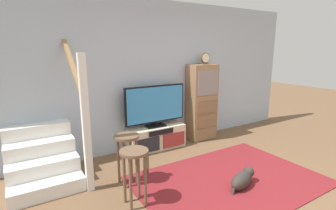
{
  "coord_description": "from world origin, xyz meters",
  "views": [
    {
      "loc": [
        -2.48,
        -1.76,
        1.85
      ],
      "look_at": [
        -0.28,
        1.81,
        0.91
      ],
      "focal_mm": 27.21,
      "sensor_mm": 36.0,
      "label": 1
    }
  ],
  "objects_px": {
    "bar_stool_far": "(127,148)",
    "bar_stool_near": "(134,164)",
    "television": "(155,105)",
    "dog": "(243,179)",
    "side_cabinet": "(202,102)",
    "desk_clock": "(205,58)",
    "media_console": "(156,138)"
  },
  "relations": [
    {
      "from": "desk_clock",
      "to": "dog",
      "type": "bearing_deg",
      "value": -113.38
    },
    {
      "from": "media_console",
      "to": "dog",
      "type": "bearing_deg",
      "value": -79.69
    },
    {
      "from": "television",
      "to": "side_cabinet",
      "type": "xyz_separation_m",
      "value": [
        1.07,
        -0.01,
        -0.07
      ]
    },
    {
      "from": "side_cabinet",
      "to": "desk_clock",
      "type": "distance_m",
      "value": 0.89
    },
    {
      "from": "television",
      "to": "bar_stool_far",
      "type": "bearing_deg",
      "value": -135.83
    },
    {
      "from": "bar_stool_near",
      "to": "bar_stool_far",
      "type": "height_order",
      "value": "bar_stool_far"
    },
    {
      "from": "television",
      "to": "dog",
      "type": "xyz_separation_m",
      "value": [
        0.33,
        -1.83,
        -0.72
      ]
    },
    {
      "from": "media_console",
      "to": "side_cabinet",
      "type": "distance_m",
      "value": 1.2
    },
    {
      "from": "side_cabinet",
      "to": "bar_stool_near",
      "type": "distance_m",
      "value": 2.57
    },
    {
      "from": "bar_stool_near",
      "to": "bar_stool_far",
      "type": "bearing_deg",
      "value": 76.97
    },
    {
      "from": "television",
      "to": "bar_stool_far",
      "type": "distance_m",
      "value": 1.37
    },
    {
      "from": "media_console",
      "to": "bar_stool_near",
      "type": "height_order",
      "value": "bar_stool_near"
    },
    {
      "from": "television",
      "to": "side_cabinet",
      "type": "height_order",
      "value": "side_cabinet"
    },
    {
      "from": "desk_clock",
      "to": "television",
      "type": "bearing_deg",
      "value": 178.52
    },
    {
      "from": "media_console",
      "to": "bar_stool_far",
      "type": "distance_m",
      "value": 1.35
    },
    {
      "from": "media_console",
      "to": "desk_clock",
      "type": "relative_size",
      "value": 4.75
    },
    {
      "from": "television",
      "to": "side_cabinet",
      "type": "bearing_deg",
      "value": -0.73
    },
    {
      "from": "desk_clock",
      "to": "bar_stool_far",
      "type": "xyz_separation_m",
      "value": [
        -2.07,
        -0.9,
        -1.12
      ]
    },
    {
      "from": "media_console",
      "to": "dog",
      "type": "distance_m",
      "value": 1.84
    },
    {
      "from": "bar_stool_near",
      "to": "side_cabinet",
      "type": "bearing_deg",
      "value": 33.32
    },
    {
      "from": "bar_stool_far",
      "to": "media_console",
      "type": "bearing_deg",
      "value": 43.42
    },
    {
      "from": "bar_stool_far",
      "to": "bar_stool_near",
      "type": "bearing_deg",
      "value": -103.03
    },
    {
      "from": "desk_clock",
      "to": "dog",
      "type": "distance_m",
      "value": 2.5
    },
    {
      "from": "media_console",
      "to": "dog",
      "type": "relative_size",
      "value": 2.07
    },
    {
      "from": "bar_stool_near",
      "to": "television",
      "type": "bearing_deg",
      "value": 53.03
    },
    {
      "from": "bar_stool_near",
      "to": "dog",
      "type": "xyz_separation_m",
      "value": [
        1.4,
        -0.41,
        -0.4
      ]
    },
    {
      "from": "side_cabinet",
      "to": "dog",
      "type": "distance_m",
      "value": 2.07
    },
    {
      "from": "media_console",
      "to": "bar_stool_far",
      "type": "bearing_deg",
      "value": -136.58
    },
    {
      "from": "side_cabinet",
      "to": "desk_clock",
      "type": "relative_size",
      "value": 6.68
    },
    {
      "from": "television",
      "to": "desk_clock",
      "type": "bearing_deg",
      "value": -1.48
    },
    {
      "from": "side_cabinet",
      "to": "bar_stool_far",
      "type": "distance_m",
      "value": 2.24
    },
    {
      "from": "media_console",
      "to": "television",
      "type": "height_order",
      "value": "television"
    }
  ]
}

